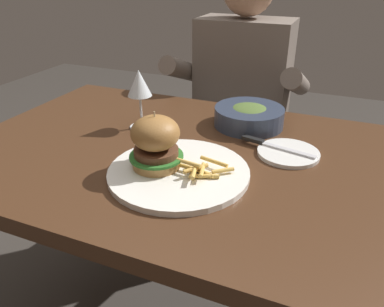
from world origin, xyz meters
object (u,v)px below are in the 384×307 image
(burger_sandwich, at_px, (156,142))
(table_knife, at_px, (270,145))
(bread_plate, at_px, (288,153))
(wine_glass, at_px, (139,86))
(diner_person, at_px, (240,122))
(main_plate, at_px, (179,172))
(soup_bowl, at_px, (249,116))

(burger_sandwich, xyz_separation_m, table_knife, (0.22, 0.21, -0.06))
(burger_sandwich, height_order, bread_plate, burger_sandwich)
(bread_plate, bearing_deg, wine_glass, 178.70)
(table_knife, height_order, diner_person, diner_person)
(bread_plate, height_order, table_knife, table_knife)
(table_knife, bearing_deg, burger_sandwich, -135.96)
(wine_glass, bearing_deg, table_knife, 0.19)
(wine_glass, height_order, table_knife, wine_glass)
(wine_glass, height_order, diner_person, diner_person)
(main_plate, bearing_deg, wine_glass, 135.79)
(main_plate, height_order, bread_plate, main_plate)
(table_knife, bearing_deg, soup_bowl, 124.96)
(wine_glass, relative_size, soup_bowl, 0.85)
(wine_glass, bearing_deg, diner_person, 75.99)
(table_knife, bearing_deg, wine_glass, -179.81)
(soup_bowl, bearing_deg, main_plate, -101.85)
(burger_sandwich, distance_m, diner_person, 0.81)
(burger_sandwich, relative_size, wine_glass, 0.78)
(main_plate, bearing_deg, soup_bowl, 78.15)
(wine_glass, bearing_deg, soup_bowl, 25.42)
(main_plate, height_order, soup_bowl, soup_bowl)
(burger_sandwich, distance_m, bread_plate, 0.34)
(burger_sandwich, relative_size, table_knife, 0.67)
(main_plate, xyz_separation_m, table_knife, (0.16, 0.21, 0.01))
(wine_glass, distance_m, bread_plate, 0.44)
(burger_sandwich, bearing_deg, wine_glass, 127.02)
(soup_bowl, bearing_deg, bread_plate, -45.52)
(main_plate, bearing_deg, burger_sandwich, -175.96)
(table_knife, relative_size, diner_person, 0.17)
(burger_sandwich, xyz_separation_m, soup_bowl, (0.12, 0.34, -0.04))
(main_plate, bearing_deg, table_knife, 51.54)
(bread_plate, relative_size, soup_bowl, 0.76)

